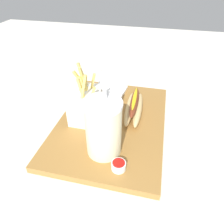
% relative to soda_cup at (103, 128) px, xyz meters
% --- Properties ---
extents(ground_plane, '(2.40, 2.40, 0.02)m').
position_rel_soda_cup_xyz_m(ground_plane, '(0.13, 0.01, -0.11)').
color(ground_plane, silver).
extents(food_tray, '(0.46, 0.32, 0.02)m').
position_rel_soda_cup_xyz_m(food_tray, '(0.13, 0.01, -0.09)').
color(food_tray, olive).
rests_on(food_tray, ground_plane).
extents(soda_cup, '(0.09, 0.09, 0.24)m').
position_rel_soda_cup_xyz_m(soda_cup, '(0.00, 0.00, 0.00)').
color(soda_cup, beige).
rests_on(soda_cup, food_tray).
extents(fries_basket, '(0.11, 0.09, 0.17)m').
position_rel_soda_cup_xyz_m(fries_basket, '(0.12, 0.09, -0.02)').
color(fries_basket, white).
rests_on(fries_basket, food_tray).
extents(hot_dog_1, '(0.19, 0.06, 0.06)m').
position_rel_soda_cup_xyz_m(hot_dog_1, '(0.18, -0.05, -0.05)').
color(hot_dog_1, '#DBB775').
rests_on(hot_dog_1, food_tray).
extents(ketchup_cup_1, '(0.04, 0.04, 0.02)m').
position_rel_soda_cup_xyz_m(ketchup_cup_1, '(-0.05, -0.05, -0.06)').
color(ketchup_cup_1, white).
rests_on(ketchup_cup_1, food_tray).
extents(ketchup_cup_2, '(0.03, 0.03, 0.02)m').
position_rel_soda_cup_xyz_m(ketchup_cup_2, '(0.22, 0.10, -0.07)').
color(ketchup_cup_2, white).
rests_on(ketchup_cup_2, food_tray).
extents(napkin_stack, '(0.12, 0.13, 0.01)m').
position_rel_soda_cup_xyz_m(napkin_stack, '(0.29, 0.06, -0.07)').
color(napkin_stack, white).
rests_on(napkin_stack, food_tray).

